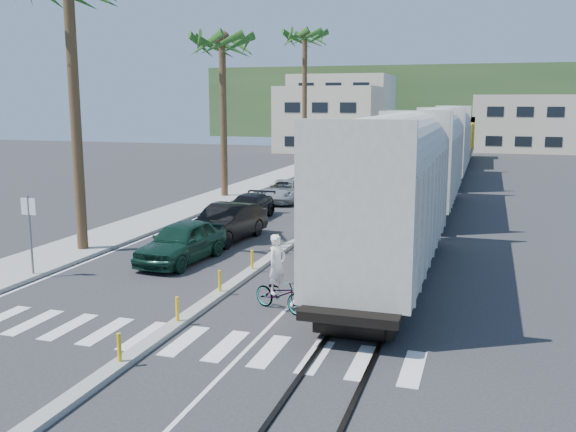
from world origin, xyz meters
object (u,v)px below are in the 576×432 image
Objects in this scene: street_sign at (30,224)px; car_lead at (182,242)px; car_second at (227,223)px; cyclist at (280,287)px.

street_sign reaches higher than car_lead.
car_second is at bearing 91.56° from car_lead.
car_second reaches higher than car_lead.
car_lead is 0.94× the size of car_second.
car_lead is at bearing 42.02° from street_sign.
street_sign is at bearing 109.19° from cyclist.
car_lead is 7.17m from cyclist.
cyclist reaches higher than car_lead.
cyclist is (5.34, -8.59, -0.10)m from car_second.
cyclist is (5.55, -4.55, -0.08)m from car_lead.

